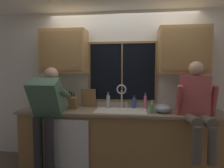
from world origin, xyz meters
name	(u,v)px	position (x,y,z in m)	size (l,w,h in m)	color
back_wall	(122,86)	(0.00, 0.06, 1.27)	(5.53, 0.12, 2.55)	silver
ceiling_downlight_left	(53,1)	(-0.94, -0.60, 2.54)	(0.14, 0.14, 0.01)	#FFEAB2
window_glass	(122,72)	(0.01, -0.01, 1.52)	(1.10, 0.02, 0.95)	black
window_frame_top	(122,43)	(0.01, -0.02, 2.02)	(1.17, 0.02, 0.04)	olive
window_frame_bottom	(122,101)	(0.01, -0.02, 1.03)	(1.17, 0.02, 0.04)	olive
window_frame_left	(89,72)	(-0.56, -0.02, 1.52)	(0.04, 0.02, 0.95)	olive
window_frame_right	(156,72)	(0.58, -0.02, 1.52)	(0.04, 0.02, 0.95)	olive
window_mullion_center	(122,72)	(0.01, -0.02, 1.52)	(0.02, 0.02, 0.95)	olive
lower_cabinet_run	(120,140)	(0.00, -0.29, 0.44)	(3.13, 0.58, 0.88)	#A07744
countertop	(120,112)	(0.00, -0.31, 0.90)	(3.19, 0.62, 0.04)	gray
dishwasher_front	(69,144)	(-0.73, -0.61, 0.46)	(0.60, 0.02, 0.74)	white
upper_cabinet_left	(64,52)	(-0.95, -0.17, 1.86)	(0.75, 0.36, 0.72)	#B2844C
upper_cabinet_right	(183,50)	(0.97, -0.17, 1.86)	(0.75, 0.36, 0.72)	#B2844C
sink	(121,117)	(0.01, -0.30, 0.82)	(0.80, 0.46, 0.21)	white
faucet	(122,93)	(0.02, -0.12, 1.17)	(0.18, 0.09, 0.40)	silver
person_standing	(47,110)	(-1.05, -0.64, 0.97)	(0.53, 0.67, 1.60)	#262628
person_sitting_on_counter	(197,103)	(1.08, -0.57, 1.10)	(0.54, 0.65, 1.26)	#595147
knife_block	(73,102)	(-0.77, -0.28, 1.03)	(0.12, 0.18, 0.32)	olive
cutting_board	(89,98)	(-0.56, -0.08, 1.08)	(0.26, 0.02, 0.32)	#997047
mixing_bowl	(163,109)	(0.65, -0.36, 0.98)	(0.26, 0.26, 0.13)	#8C99A8
soap_dispenser	(151,108)	(0.48, -0.45, 1.00)	(0.06, 0.07, 0.20)	#59A566
bottle_green_glass	(108,101)	(-0.21, -0.13, 1.03)	(0.06, 0.06, 0.28)	#B7B7BC
bottle_tall_clear	(134,103)	(0.22, -0.07, 1.01)	(0.07, 0.07, 0.22)	#334C8C
bottle_amber_small	(145,102)	(0.40, -0.09, 1.03)	(0.05, 0.05, 0.27)	pink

